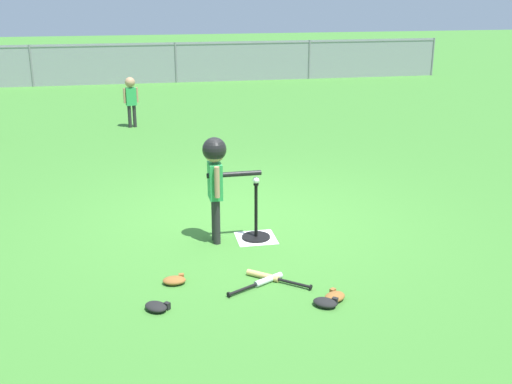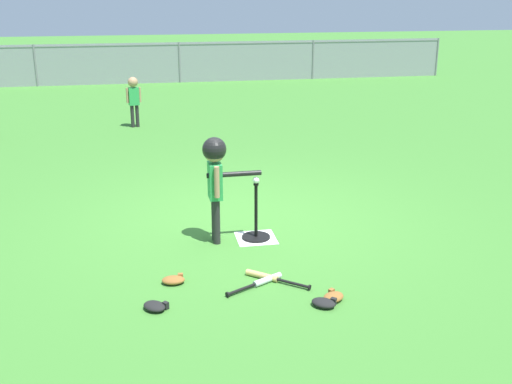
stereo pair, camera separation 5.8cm
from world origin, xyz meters
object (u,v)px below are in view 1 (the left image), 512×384
Objects in this scene: baseball_on_tee at (256,180)px; glove_outfield_drop at (157,307)px; batting_tee at (256,230)px; glove_near_bats at (335,297)px; spare_bat_wood at (269,277)px; batter_child at (215,169)px; fielder_deep_center at (131,95)px; glove_tossed_aside at (325,303)px; spare_bat_silver at (263,282)px; glove_by_plate at (175,280)px.

glove_outfield_drop is (-1.17, -1.45, -0.65)m from baseball_on_tee.
batting_tee is 2.38× the size of glove_near_bats.
batting_tee is 1.06m from spare_bat_wood.
batter_child is 1.19× the size of fielder_deep_center.
spare_bat_wood is 1.17m from glove_outfield_drop.
glove_near_bats is 1.60m from glove_outfield_drop.
glove_near_bats is 1.00× the size of glove_tossed_aside.
batting_tee reaches higher than glove_near_bats.
spare_bat_silver is (-0.15, -1.14, -0.66)m from baseball_on_tee.
glove_by_plate is at bearing 151.40° from glove_tossed_aside.
glove_near_bats is (0.42, -1.57, -0.65)m from baseball_on_tee.
glove_tossed_aside is at bearing -8.18° from glove_outfield_drop.
glove_outfield_drop is (-0.19, -0.49, 0.00)m from glove_by_plate.
glove_near_bats is at bearing -74.99° from baseball_on_tee.
batter_child is (-0.45, -0.01, 0.16)m from baseball_on_tee.
spare_bat_silver is 2.54× the size of glove_by_plate.
glove_tossed_aside is (0.38, -0.60, 0.01)m from spare_bat_wood.
baseball_on_tee reaches higher than glove_by_plate.
batting_tee is at bearing -77.85° from fielder_deep_center.
glove_outfield_drop is at bearing -163.17° from spare_bat_silver.
fielder_deep_center is at bearing 102.74° from glove_near_bats.
baseball_on_tee is at bearing 51.03° from glove_outfield_drop.
fielder_deep_center reaches higher than glove_near_bats.
fielder_deep_center is 7.95m from glove_near_bats.
glove_near_bats is at bearing -60.96° from batter_child.
batter_child reaches higher than spare_bat_silver.
glove_by_plate is 1.47m from glove_tossed_aside.
batter_child is at bearing 60.61° from glove_by_plate.
glove_near_bats is (0.42, -1.57, -0.07)m from batting_tee.
baseball_on_tee is 1.33m from spare_bat_silver.
batter_child is 4.40× the size of glove_outfield_drop.
fielder_deep_center is at bearing 102.15° from batting_tee.
glove_tossed_aside is (0.31, -1.66, -0.07)m from batting_tee.
batter_child reaches higher than spare_bat_wood.
glove_tossed_aside is (1.29, -0.70, 0.00)m from glove_by_plate.
glove_tossed_aside is 1.00× the size of glove_outfield_drop.
spare_bat_silver is 1.06× the size of spare_bat_wood.
batter_child reaches higher than glove_near_bats.
baseball_on_tee is 0.27× the size of glove_outfield_drop.
glove_by_plate is (-0.54, -0.95, -0.81)m from batter_child.
glove_by_plate and glove_tossed_aside have the same top height.
batting_tee reaches higher than glove_by_plate.
glove_tossed_aside is at bearing -79.57° from baseball_on_tee.
batter_child is at bearing 109.51° from spare_bat_wood.
glove_outfield_drop is at bearing 175.71° from glove_near_bats.
fielder_deep_center is 7.63m from glove_outfield_drop.
batter_child is 1.96m from glove_near_bats.
batter_child is at bearing -178.77° from batting_tee.
batting_tee is 1.09× the size of spare_bat_silver.
spare_bat_wood is at bearing -80.16° from fielder_deep_center.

